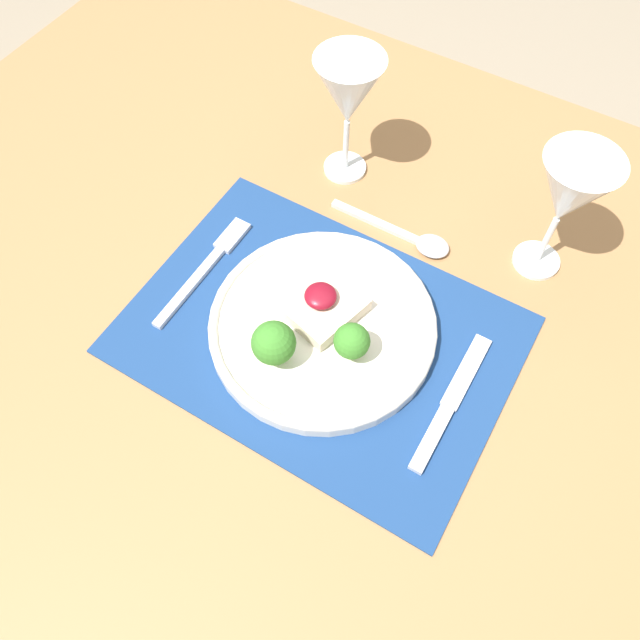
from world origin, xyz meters
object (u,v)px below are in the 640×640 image
dinner_plate (319,324)px  spoon (415,239)px  fork (209,264)px  wine_glass_far (348,95)px  wine_glass_near (569,194)px  knife (446,410)px

dinner_plate → spoon: 0.19m
fork → wine_glass_far: bearing=75.2°
wine_glass_far → wine_glass_near: bearing=-3.1°
wine_glass_near → wine_glass_far: 0.29m
dinner_plate → spoon: bearing=77.9°
fork → wine_glass_near: size_ratio=1.04×
spoon → wine_glass_far: 0.20m
dinner_plate → spoon: dinner_plate is taller
knife → wine_glass_far: bearing=134.1°
dinner_plate → knife: size_ratio=1.45×
spoon → knife: bearing=-55.1°
dinner_plate → wine_glass_far: size_ratio=1.50×
fork → wine_glass_far: wine_glass_far is taller
knife → wine_glass_near: (0.01, 0.25, 0.12)m
wine_glass_far → spoon: bearing=-24.6°
fork → knife: knife is taller
fork → spoon: size_ratio=1.09×
dinner_plate → knife: 0.18m
knife → fork: bearing=172.9°
spoon → wine_glass_near: wine_glass_near is taller
fork → wine_glass_far: size_ratio=1.03×
fork → spoon: (0.21, 0.17, -0.00)m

